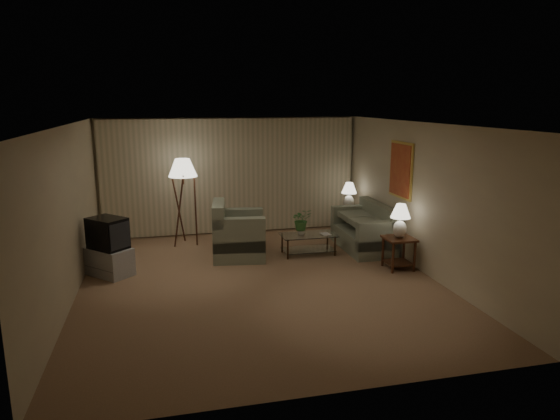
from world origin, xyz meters
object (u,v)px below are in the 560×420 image
at_px(floor_lamp, 184,200).
at_px(vase, 301,231).
at_px(crt_tv, 108,233).
at_px(ottoman, 240,236).
at_px(side_table_far, 348,217).
at_px(table_lamp_near, 400,218).
at_px(side_table_near, 399,247).
at_px(armchair, 239,235).
at_px(table_lamp_far, 349,193).
at_px(sofa, 363,231).
at_px(tv_cabinet, 110,262).
at_px(coffee_table, 308,241).

bearing_deg(floor_lamp, vase, -29.97).
relative_size(crt_tv, ottoman, 1.34).
height_order(side_table_far, table_lamp_near, table_lamp_near).
bearing_deg(crt_tv, floor_lamp, 95.72).
bearing_deg(side_table_far, side_table_near, -90.00).
xyz_separation_m(armchair, table_lamp_far, (2.78, 1.21, 0.52)).
bearing_deg(sofa, armchair, -90.07).
relative_size(side_table_far, vase, 3.61).
height_order(armchair, floor_lamp, floor_lamp).
distance_m(side_table_far, table_lamp_near, 2.66).
relative_size(table_lamp_near, tv_cabinet, 0.69).
relative_size(armchair, vase, 8.01).
height_order(armchair, table_lamp_near, table_lamp_near).
height_order(table_lamp_near, coffee_table, table_lamp_near).
distance_m(tv_cabinet, vase, 3.70).
bearing_deg(ottoman, side_table_near, -40.55).
distance_m(sofa, coffee_table, 1.24).
bearing_deg(tv_cabinet, coffee_table, 51.55).
distance_m(coffee_table, crt_tv, 3.87).
bearing_deg(sofa, ottoman, -109.17).
relative_size(sofa, ottoman, 2.97).
relative_size(side_table_far, tv_cabinet, 0.66).
xyz_separation_m(crt_tv, vase, (3.67, 0.37, -0.28)).
relative_size(coffee_table, floor_lamp, 0.60).
xyz_separation_m(crt_tv, floor_lamp, (1.42, 1.68, 0.20)).
xyz_separation_m(coffee_table, ottoman, (-1.25, 1.00, -0.08)).
bearing_deg(side_table_near, armchair, 153.50).
xyz_separation_m(table_lamp_near, table_lamp_far, (-0.00, 2.60, -0.01)).
bearing_deg(side_table_near, vase, 140.71).
xyz_separation_m(sofa, vase, (-1.38, -0.10, 0.12)).
relative_size(coffee_table, crt_tv, 1.43).
xyz_separation_m(sofa, crt_tv, (-5.05, -0.47, 0.40)).
bearing_deg(side_table_near, table_lamp_far, 90.00).
height_order(side_table_near, table_lamp_near, table_lamp_near).
height_order(floor_lamp, ottoman, floor_lamp).
bearing_deg(table_lamp_far, side_table_far, -45.00).
distance_m(table_lamp_far, coffee_table, 2.05).
distance_m(armchair, tv_cabinet, 2.48).
xyz_separation_m(ottoman, vase, (1.10, -1.00, 0.30)).
xyz_separation_m(table_lamp_far, crt_tv, (-5.20, -1.72, -0.19)).
distance_m(side_table_far, ottoman, 2.66).
bearing_deg(coffee_table, side_table_near, -42.22).
relative_size(sofa, vase, 10.48).
xyz_separation_m(armchair, table_lamp_near, (2.78, -1.39, 0.53)).
height_order(armchair, side_table_near, armchair).
height_order(table_lamp_far, vase, table_lamp_far).
height_order(side_table_far, crt_tv, crt_tv).
bearing_deg(armchair, coffee_table, -87.67).
bearing_deg(table_lamp_near, side_table_far, 90.00).
bearing_deg(vase, table_lamp_far, 41.47).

